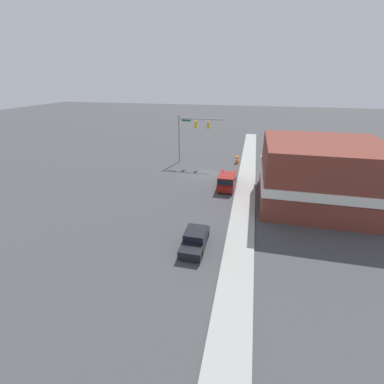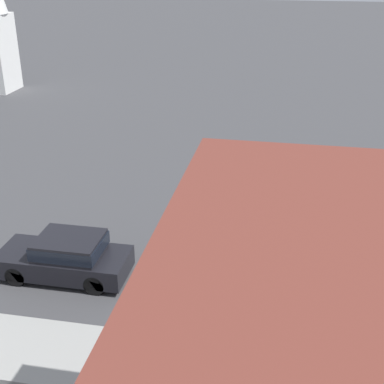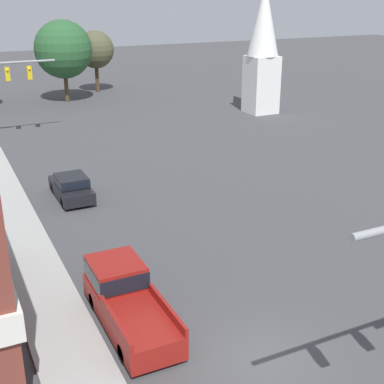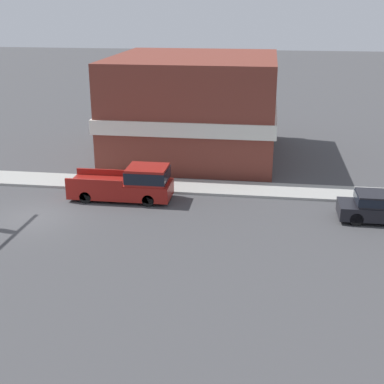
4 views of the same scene
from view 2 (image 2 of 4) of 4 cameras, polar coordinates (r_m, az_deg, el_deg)
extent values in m
cylinder|color=black|center=(17.96, -18.28, -8.50)|extent=(0.22, 0.66, 0.66)
cylinder|color=black|center=(19.12, -16.12, -6.04)|extent=(0.22, 0.66, 0.66)
cylinder|color=black|center=(16.94, -10.37, -9.71)|extent=(0.22, 0.66, 0.66)
cylinder|color=black|center=(18.17, -8.65, -7.00)|extent=(0.22, 0.66, 0.66)
cube|color=black|center=(17.90, -13.49, -7.26)|extent=(1.79, 4.21, 0.68)
cube|color=black|center=(17.48, -12.93, -5.60)|extent=(1.65, 2.02, 0.58)
cube|color=black|center=(17.48, -12.93, -5.60)|extent=(1.66, 2.10, 0.41)
camera|label=1|loc=(26.11, -61.72, 19.56)|focal=24.00mm
camera|label=3|loc=(23.89, 85.15, 6.92)|focal=50.00mm
camera|label=4|loc=(39.50, 10.29, 25.19)|focal=50.00mm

